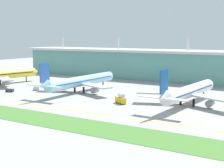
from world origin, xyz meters
TOP-DOWN VIEW (x-y plane):
  - ground_plane at (0.00, 0.00)m, footprint 600.00×600.00m
  - terminal_building at (-0.00, 111.66)m, footprint 288.00×34.00m
  - airliner_near_middle at (-36.61, 32.52)m, footprint 48.80×68.71m
  - airliner_far_middle at (28.79, 29.59)m, footprint 48.79×63.28m
  - taxiway_stripe_mid_west at (-37.00, -7.92)m, footprint 28.00×0.70m
  - taxiway_stripe_centre at (-3.00, -7.92)m, footprint 28.00×0.70m
  - taxiway_stripe_mid_east at (31.00, -7.92)m, footprint 28.00×0.70m
  - grass_verge at (0.00, -26.78)m, footprint 300.00×18.00m
  - baggage_cart at (-63.96, 24.33)m, footprint 3.98×2.94m
  - pushback_tug at (-72.25, 11.56)m, footprint 4.98×3.89m
  - fuel_truck at (-0.03, 16.30)m, footprint 7.46×6.10m

SIDE VIEW (x-z plane):
  - ground_plane at x=0.00m, z-range 0.00..0.00m
  - taxiway_stripe_mid_west at x=-37.00m, z-range 0.00..0.04m
  - taxiway_stripe_centre at x=-3.00m, z-range 0.00..0.04m
  - taxiway_stripe_mid_east at x=31.00m, z-range 0.00..0.04m
  - grass_verge at x=0.00m, z-range 0.00..0.10m
  - pushback_tug at x=-72.25m, z-range 0.18..2.03m
  - baggage_cart at x=-63.96m, z-range 0.02..2.50m
  - fuel_truck at x=-0.03m, z-range -0.21..4.74m
  - airliner_far_middle at x=28.79m, z-range -3.00..15.90m
  - airliner_near_middle at x=-36.61m, z-range -3.00..15.90m
  - terminal_building at x=0.00m, z-range -4.30..26.79m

